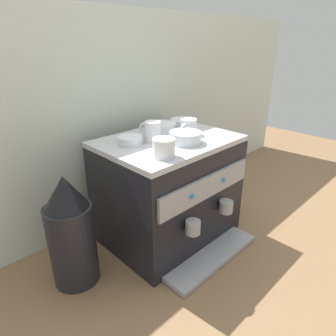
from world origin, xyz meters
TOP-DOWN VIEW (x-y plane):
  - ground_plane at (0.00, 0.00)m, footprint 4.00×4.00m
  - tiled_backsplash_wall at (0.00, 0.30)m, footprint 2.80×0.03m
  - espresso_machine at (0.00, -0.00)m, footprint 0.54×0.51m
  - ceramic_cup_0 at (-0.06, 0.02)m, footprint 0.06×0.10m
  - ceramic_cup_1 at (-0.15, -0.13)m, footprint 0.08×0.11m
  - ceramic_cup_2 at (0.10, -0.02)m, footprint 0.10×0.07m
  - ceramic_bowl_0 at (0.18, 0.09)m, footprint 0.11×0.11m
  - ceramic_bowl_1 at (0.04, 0.08)m, footprint 0.13×0.13m
  - ceramic_bowl_2 at (-0.15, 0.05)m, footprint 0.09×0.09m
  - ceramic_bowl_3 at (0.01, -0.08)m, footprint 0.12×0.12m
  - coffee_grinder at (-0.44, 0.03)m, footprint 0.16×0.16m
  - milk_pitcher at (0.37, -0.06)m, footprint 0.09×0.09m

SIDE VIEW (x-z plane):
  - ground_plane at x=0.00m, z-range 0.00..0.00m
  - milk_pitcher at x=0.37m, z-range 0.00..0.13m
  - coffee_grinder at x=-0.44m, z-range -0.01..0.41m
  - espresso_machine at x=0.00m, z-range 0.00..0.45m
  - ceramic_bowl_2 at x=-0.15m, z-range 0.45..0.48m
  - ceramic_bowl_0 at x=0.18m, z-range 0.45..0.48m
  - ceramic_bowl_1 at x=0.04m, z-range 0.45..0.49m
  - ceramic_bowl_3 at x=0.01m, z-range 0.45..0.49m
  - tiled_backsplash_wall at x=0.00m, z-range 0.00..0.95m
  - ceramic_cup_1 at x=-0.15m, z-range 0.45..0.52m
  - ceramic_cup_2 at x=0.10m, z-range 0.45..0.52m
  - ceramic_cup_0 at x=-0.06m, z-range 0.45..0.53m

